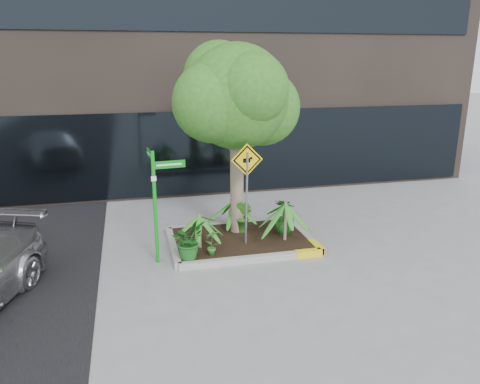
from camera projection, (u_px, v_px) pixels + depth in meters
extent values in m
plane|color=gray|center=(235.00, 249.00, 10.84)|extent=(80.00, 80.00, 0.00)
cube|color=#9E9E99|center=(230.00, 225.00, 12.17)|extent=(3.20, 0.15, 0.15)
cube|color=#9E9E99|center=(252.00, 259.00, 10.12)|extent=(3.20, 0.15, 0.15)
cube|color=#9E9E99|center=(173.00, 247.00, 10.78)|extent=(0.15, 2.20, 0.15)
cube|color=#9E9E99|center=(303.00, 235.00, 11.51)|extent=(0.15, 2.20, 0.15)
cube|color=yellow|center=(309.00, 254.00, 10.41)|extent=(0.60, 0.17, 0.15)
cube|color=black|center=(240.00, 239.00, 11.13)|extent=(3.05, 2.05, 0.06)
cylinder|color=gray|center=(237.00, 178.00, 11.20)|extent=(0.32, 0.32, 3.02)
cylinder|color=gray|center=(241.00, 131.00, 10.92)|extent=(0.57, 0.16, 0.98)
sphere|color=#25631C|center=(237.00, 97.00, 10.67)|extent=(2.41, 2.41, 2.41)
sphere|color=#25631C|center=(262.00, 108.00, 11.19)|extent=(1.81, 1.81, 1.81)
sphere|color=#25631C|center=(212.00, 102.00, 10.37)|extent=(1.81, 1.81, 1.81)
sphere|color=#25631C|center=(252.00, 89.00, 10.10)|extent=(1.61, 1.61, 1.61)
sphere|color=#25631C|center=(219.00, 78.00, 10.96)|extent=(1.71, 1.71, 1.71)
cylinder|color=gray|center=(285.00, 221.00, 10.88)|extent=(0.07, 0.07, 0.94)
cylinder|color=gray|center=(200.00, 231.00, 10.47)|extent=(0.07, 0.07, 0.80)
cylinder|color=gray|center=(234.00, 213.00, 11.77)|extent=(0.07, 0.07, 0.72)
imported|color=#19591B|center=(188.00, 241.00, 9.92)|extent=(0.99, 0.99, 0.78)
imported|color=#215F1C|center=(285.00, 216.00, 11.31)|extent=(0.68, 0.68, 0.87)
imported|color=#307624|center=(212.00, 242.00, 10.07)|extent=(0.41, 0.41, 0.59)
imported|color=#2C681E|center=(243.00, 216.00, 11.38)|extent=(0.62, 0.62, 0.82)
cube|color=#0D901A|center=(155.00, 208.00, 9.81)|extent=(0.08, 0.08, 2.46)
cube|color=#0D901A|center=(169.00, 164.00, 9.66)|extent=(0.68, 0.09, 0.16)
cube|color=#0D901A|center=(150.00, 154.00, 9.81)|extent=(0.09, 0.68, 0.16)
cube|color=white|center=(169.00, 165.00, 9.65)|extent=(0.52, 0.06, 0.04)
cube|color=white|center=(149.00, 154.00, 9.81)|extent=(0.06, 0.52, 0.04)
cube|color=white|center=(154.00, 179.00, 9.59)|extent=(0.11, 0.01, 0.11)
cylinder|color=slate|center=(247.00, 199.00, 10.46)|extent=(0.06, 0.17, 2.15)
cube|color=yellow|center=(247.00, 160.00, 10.18)|extent=(0.72, 0.05, 0.72)
cube|color=black|center=(247.00, 160.00, 10.17)|extent=(0.64, 0.03, 0.64)
cube|color=yellow|center=(247.00, 160.00, 10.17)|extent=(0.55, 0.02, 0.55)
cube|color=black|center=(247.00, 160.00, 10.16)|extent=(0.17, 0.01, 0.10)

